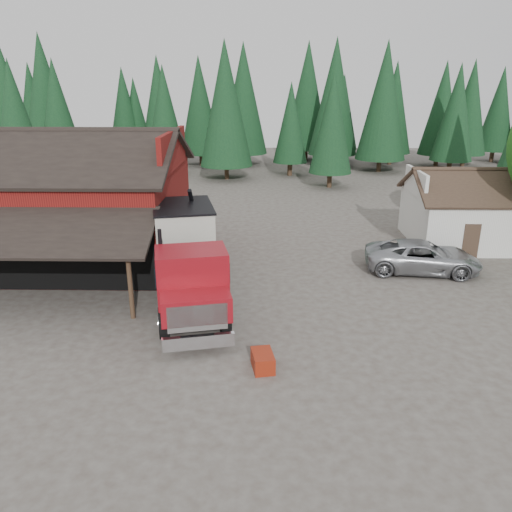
{
  "coord_description": "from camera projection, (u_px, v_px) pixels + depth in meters",
  "views": [
    {
      "loc": [
        -0.04,
        -16.83,
        9.43
      ],
      "look_at": [
        -0.45,
        4.98,
        1.8
      ],
      "focal_mm": 35.0,
      "sensor_mm": 36.0,
      "label": 1
    }
  ],
  "objects": [
    {
      "name": "ground",
      "position": [
        265.0,
        344.0,
        19.0
      ],
      "size": [
        120.0,
        120.0,
        0.0
      ],
      "primitive_type": "plane",
      "color": "#484039",
      "rests_on": "ground"
    },
    {
      "name": "silver_car",
      "position": [
        423.0,
        257.0,
        25.97
      ],
      "size": [
        6.15,
        3.37,
        1.63
      ],
      "primitive_type": "imported",
      "rotation": [
        0.0,
        0.0,
        1.46
      ],
      "color": "#A5A7AC",
      "rests_on": "ground"
    },
    {
      "name": "near_pine_d",
      "position": [
        225.0,
        104.0,
        48.72
      ],
      "size": [
        5.28,
        5.28,
        13.4
      ],
      "color": "#382619",
      "rests_on": "ground"
    },
    {
      "name": "red_barn",
      "position": [
        68.0,
        210.0,
        27.65
      ],
      "size": [
        12.8,
        13.63,
        7.18
      ],
      "color": "maroon",
      "rests_on": "ground"
    },
    {
      "name": "farmhouse",
      "position": [
        478.0,
        216.0,
        30.48
      ],
      "size": [
        8.6,
        6.42,
        4.65
      ],
      "color": "silver",
      "rests_on": "ground"
    },
    {
      "name": "conifer_backdrop",
      "position": [
        266.0,
        167.0,
        58.64
      ],
      "size": [
        76.0,
        16.0,
        16.0
      ],
      "primitive_type": null,
      "color": "#10311B",
      "rests_on": "ground"
    },
    {
      "name": "equip_box",
      "position": [
        263.0,
        361.0,
        17.27
      ],
      "size": [
        0.89,
        1.21,
        0.6
      ],
      "primitive_type": "cube",
      "rotation": [
        0.0,
        0.0,
        0.18
      ],
      "color": "maroon",
      "rests_on": "ground"
    },
    {
      "name": "near_pine_a",
      "position": [
        16.0,
        119.0,
        43.71
      ],
      "size": [
        4.4,
        4.4,
        11.4
      ],
      "color": "#382619",
      "rests_on": "ground"
    },
    {
      "name": "near_pine_b",
      "position": [
        332.0,
        123.0,
        45.26
      ],
      "size": [
        3.96,
        3.96,
        10.4
      ],
      "color": "#382619",
      "rests_on": "ground"
    },
    {
      "name": "feed_truck",
      "position": [
        187.0,
        255.0,
        22.15
      ],
      "size": [
        4.89,
        10.68,
        4.66
      ],
      "rotation": [
        0.0,
        0.0,
        0.22
      ],
      "color": "black",
      "rests_on": "ground"
    }
  ]
}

